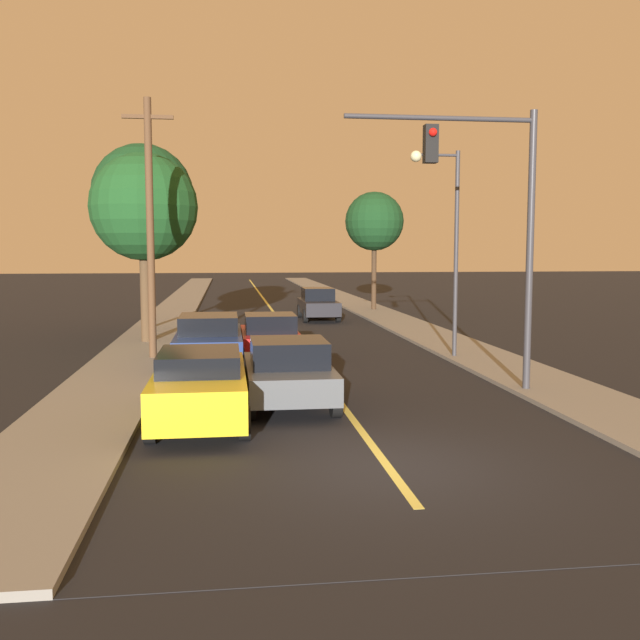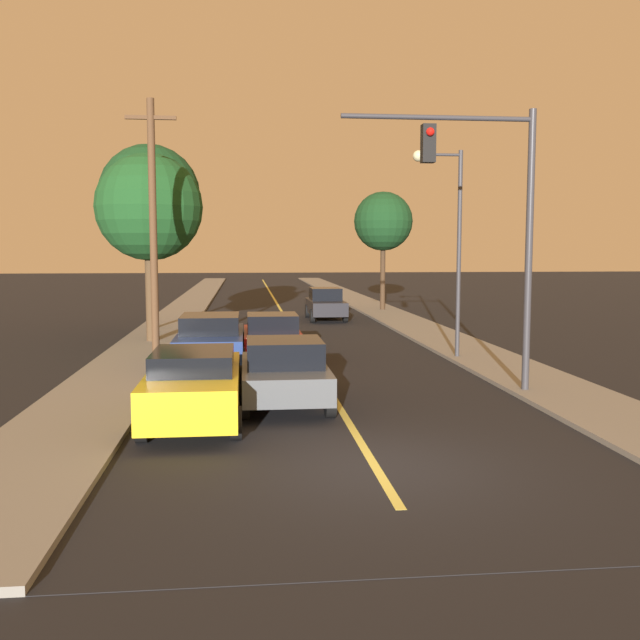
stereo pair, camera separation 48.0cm
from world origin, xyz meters
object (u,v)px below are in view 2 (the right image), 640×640
Objects in this scene: car_near_lane_front at (284,371)px; streetlamp_right at (448,225)px; car_far_oncoming at (326,304)px; tree_right_near at (383,222)px; tree_left_near at (150,195)px; car_near_lane_second at (272,335)px; car_outer_lane_front at (194,384)px; utility_pole_left at (153,224)px; tree_left_far at (149,208)px; car_outer_lane_second at (211,339)px; traffic_signal_mast at (490,203)px.

car_near_lane_front is 0.62× the size of streetlamp_right.
tree_right_near is (3.86, 4.58, 4.37)m from car_far_oncoming.
tree_left_near is at bearing -143.74° from tree_right_near.
car_near_lane_second is at bearing 75.93° from car_far_oncoming.
car_outer_lane_front is 18.14m from tree_left_near.
tree_left_near is (-8.20, -4.26, 5.12)m from car_far_oncoming.
tree_left_far is at bearing 98.91° from utility_pole_left.
car_near_lane_second is at bearing -2.89° from utility_pole_left.
car_outer_lane_second is 1.13× the size of car_far_oncoming.
streetlamp_right reaches higher than car_outer_lane_front.
car_outer_lane_front is 22.01m from car_far_oncoming.
car_outer_lane_front is at bearing -78.00° from utility_pole_left.
car_near_lane_front is 25.99m from tree_right_near.
car_outer_lane_front is 27.85m from tree_right_near.
car_near_lane_front is 0.92× the size of car_far_oncoming.
streetlamp_right is 9.48m from utility_pole_left.
tree_right_near is (12.06, 8.84, -0.75)m from tree_left_near.
tree_left_near is at bearing 97.84° from utility_pole_left.
utility_pole_left reaches higher than streetlamp_right.
tree_left_near is 1.13× the size of tree_left_far.
tree_left_near reaches higher than car_near_lane_second.
tree_left_near is (-1.17, 8.47, 1.55)m from utility_pole_left.
tree_left_far is at bearing 131.66° from traffic_signal_mast.
car_outer_lane_front is at bearing -109.21° from tree_right_near.
utility_pole_left is (-7.03, -12.73, 3.58)m from car_far_oncoming.
streetlamp_right is at bearing 45.48° from car_outer_lane_front.
tree_left_far reaches higher than traffic_signal_mast.
tree_left_far is (-2.49, 12.80, 4.35)m from car_outer_lane_front.
streetlamp_right is at bearing -41.60° from tree_left_near.
utility_pole_left is (-8.85, 6.54, -0.32)m from traffic_signal_mast.
car_outer_lane_front is 0.59× the size of utility_pole_left.
tree_left_far reaches higher than streetlamp_right.
tree_right_near is at bearing 85.43° from streetlamp_right.
traffic_signal_mast is 5.64m from streetlamp_right.
car_outer_lane_front is 13.75m from tree_left_far.
streetlamp_right is at bearing -26.74° from tree_left_far.
tree_right_near is (7.10, 17.50, 4.41)m from car_near_lane_second.
tree_left_far reaches higher than car_near_lane_second.
streetlamp_right reaches higher than car_outer_lane_second.
streetlamp_right is 11.32m from tree_left_far.
tree_right_near is at bearing 70.79° from car_outer_lane_front.
car_far_oncoming is 10.56m from tree_left_near.
car_outer_lane_second is at bearing -72.91° from tree_left_near.
tree_left_near reaches higher than car_far_oncoming.
car_near_lane_front is at bearing -62.54° from utility_pole_left.
car_near_lane_second is 0.59× the size of tree_left_far.
utility_pole_left is at bearing 144.44° from car_outer_lane_second.
utility_pole_left is 1.21× the size of tree_right_near.
car_near_lane_front is 0.85× the size of car_outer_lane_front.
car_near_lane_second is at bearing -60.20° from tree_left_near.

